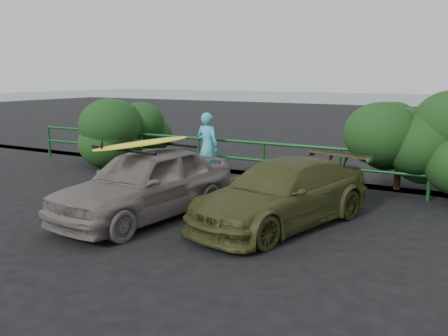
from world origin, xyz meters
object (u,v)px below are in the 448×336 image
at_px(man, 208,146).
at_px(surfboard, 144,143).
at_px(guardrail, 230,158).
at_px(olive_vehicle, 282,193).
at_px(sedan, 145,183).

height_order(man, surfboard, man).
relative_size(guardrail, surfboard, 5.69).
bearing_deg(olive_vehicle, surfboard, -144.95).
bearing_deg(guardrail, sedan, -82.97).
height_order(olive_vehicle, man, man).
bearing_deg(man, surfboard, 108.37).
relative_size(olive_vehicle, surfboard, 1.65).
relative_size(guardrail, sedan, 3.51).
relative_size(sedan, man, 2.27).
distance_m(olive_vehicle, surfboard, 2.74).
distance_m(sedan, surfboard, 0.77).
bearing_deg(olive_vehicle, man, 154.78).
height_order(sedan, surfboard, surfboard).
bearing_deg(surfboard, man, 109.54).
bearing_deg(sedan, guardrail, 102.41).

